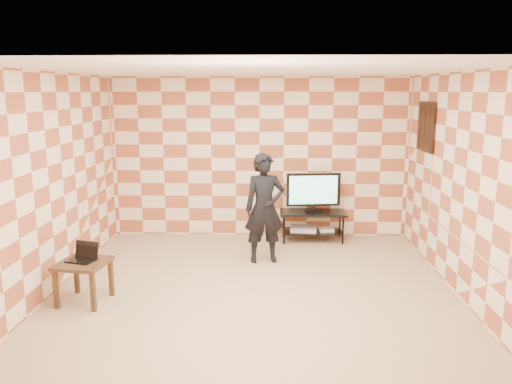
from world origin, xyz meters
TOP-DOWN VIEW (x-y plane):
  - floor at (0.00, 0.00)m, footprint 5.00×5.00m
  - wall_back at (0.00, 2.50)m, footprint 5.00×0.02m
  - wall_front at (0.00, -2.50)m, footprint 5.00×0.02m
  - wall_left at (-2.50, 0.00)m, footprint 0.02×5.00m
  - wall_right at (2.50, 0.00)m, footprint 0.02×5.00m
  - ceiling at (0.00, 0.00)m, footprint 5.00×5.00m
  - wall_art at (2.47, 1.55)m, footprint 0.04×0.72m
  - tv_stand at (0.90, 2.18)m, footprint 1.09×0.49m
  - tv at (0.90, 2.18)m, footprint 0.89×0.20m
  - dvd_player at (0.75, 2.16)m, footprint 0.47×0.36m
  - game_console at (1.12, 2.15)m, footprint 0.26×0.21m
  - side_table at (-2.01, -0.37)m, footprint 0.62×0.62m
  - laptop at (-2.02, -0.31)m, footprint 0.37×0.33m
  - person at (0.11, 1.14)m, footprint 0.64×0.49m

SIDE VIEW (x-z plane):
  - floor at x=0.00m, z-range 0.00..0.00m
  - game_console at x=1.12m, z-range 0.17..0.23m
  - dvd_player at x=0.75m, z-range 0.17..0.24m
  - tv_stand at x=0.90m, z-range 0.12..0.62m
  - side_table at x=-2.01m, z-range 0.16..0.66m
  - laptop at x=-2.02m, z-range 0.44..0.65m
  - person at x=0.11m, z-range 0.00..1.60m
  - tv at x=0.90m, z-range 0.54..1.18m
  - wall_back at x=0.00m, z-range 0.00..2.70m
  - wall_front at x=0.00m, z-range 0.00..2.70m
  - wall_left at x=-2.50m, z-range 0.00..2.70m
  - wall_right at x=2.50m, z-range 0.00..2.70m
  - wall_art at x=2.47m, z-range 1.59..2.31m
  - ceiling at x=0.00m, z-range 2.69..2.71m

